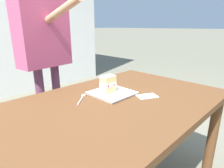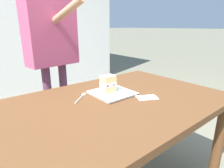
# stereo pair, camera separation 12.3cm
# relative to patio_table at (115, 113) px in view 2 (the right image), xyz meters

# --- Properties ---
(patio_table) EXTENTS (1.39, 0.92, 0.70)m
(patio_table) POSITION_rel_patio_table_xyz_m (0.00, 0.00, 0.00)
(patio_table) COLOR brown
(patio_table) RESTS_ON ground
(dessert_plate) EXTENTS (0.25, 0.25, 0.02)m
(dessert_plate) POSITION_rel_patio_table_xyz_m (0.05, 0.09, 0.10)
(dessert_plate) COLOR white
(dessert_plate) RESTS_ON patio_table
(cake_slice) EXTENTS (0.09, 0.07, 0.11)m
(cake_slice) POSITION_rel_patio_table_xyz_m (0.03, 0.11, 0.16)
(cake_slice) COLOR #E0C17A
(cake_slice) RESTS_ON dessert_plate
(dessert_fork) EXTENTS (0.14, 0.12, 0.01)m
(dessert_fork) POSITION_rel_patio_table_xyz_m (-0.15, 0.17, 0.09)
(dessert_fork) COLOR silver
(dessert_fork) RESTS_ON patio_table
(paper_napkin) EXTENTS (0.15, 0.13, 0.00)m
(paper_napkin) POSITION_rel_patio_table_xyz_m (0.18, -0.10, 0.09)
(paper_napkin) COLOR white
(paper_napkin) RESTS_ON patio_table
(diner_person) EXTENTS (0.46, 0.58, 1.59)m
(diner_person) POSITION_rel_patio_table_xyz_m (-0.05, 0.80, 0.45)
(diner_person) COLOR #5D3049
(diner_person) RESTS_ON ground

